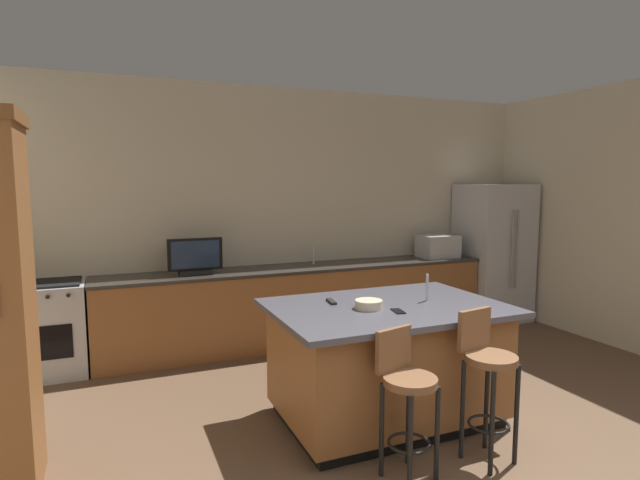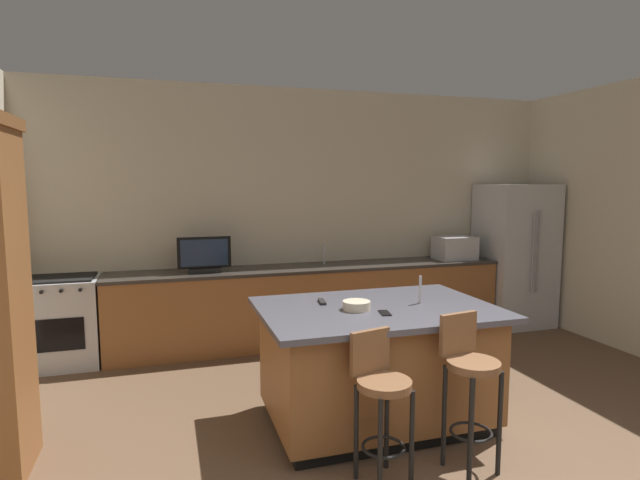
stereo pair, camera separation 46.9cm
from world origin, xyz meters
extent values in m
cube|color=beige|center=(0.00, 4.30, 1.49)|extent=(6.86, 0.12, 2.98)
cube|color=brown|center=(-0.04, 3.92, 0.43)|extent=(4.58, 0.60, 0.86)
cube|color=#332D28|center=(-0.04, 3.92, 0.88)|extent=(4.60, 0.62, 0.04)
cube|color=black|center=(-0.13, 1.85, 0.04)|extent=(1.56, 1.00, 0.09)
cube|color=brown|center=(-0.13, 1.85, 0.49)|extent=(1.64, 1.08, 0.79)
cube|color=#4C4C56|center=(-0.13, 1.85, 0.90)|extent=(1.80, 1.24, 0.04)
cube|color=#B7BABF|center=(2.69, 3.85, 0.92)|extent=(0.85, 0.73, 1.85)
cylinder|color=gray|center=(2.65, 3.46, 1.02)|extent=(0.02, 0.02, 1.02)
cylinder|color=gray|center=(2.73, 3.46, 1.02)|extent=(0.02, 0.02, 1.02)
cube|color=#B7BABF|center=(-2.74, 3.92, 0.45)|extent=(0.77, 0.60, 0.90)
cube|color=black|center=(-2.74, 3.62, 0.41)|extent=(0.54, 0.01, 0.32)
cube|color=black|center=(-2.74, 3.92, 0.91)|extent=(0.69, 0.50, 0.02)
cylinder|color=black|center=(-2.99, 3.60, 0.84)|extent=(0.04, 0.03, 0.04)
cylinder|color=black|center=(-2.82, 3.60, 0.84)|extent=(0.04, 0.03, 0.04)
cylinder|color=black|center=(-2.65, 3.60, 0.84)|extent=(0.04, 0.03, 0.04)
cylinder|color=black|center=(-2.48, 3.60, 0.84)|extent=(0.04, 0.03, 0.04)
cube|color=#B7BABF|center=(1.84, 3.92, 1.04)|extent=(0.48, 0.36, 0.29)
cube|color=black|center=(-1.28, 3.87, 0.93)|extent=(0.34, 0.16, 0.05)
cube|color=black|center=(-1.28, 3.87, 1.12)|extent=(0.57, 0.05, 0.34)
cube|color=#1E2D47|center=(-1.28, 3.84, 1.12)|extent=(0.50, 0.01, 0.29)
cylinder|color=#B2B2B7|center=(0.13, 4.02, 1.02)|extent=(0.02, 0.02, 0.24)
cylinder|color=#B2B2B7|center=(0.24, 1.85, 1.03)|extent=(0.02, 0.02, 0.22)
cylinder|color=brown|center=(-0.41, 1.07, 0.64)|extent=(0.34, 0.34, 0.05)
cube|color=brown|center=(-0.45, 1.21, 0.81)|extent=(0.29, 0.11, 0.28)
cylinder|color=black|center=(-0.50, 0.92, 0.31)|extent=(0.03, 0.03, 0.62)
cylinder|color=black|center=(-0.27, 0.98, 0.31)|extent=(0.03, 0.03, 0.62)
cylinder|color=black|center=(-0.56, 1.16, 0.31)|extent=(0.03, 0.03, 0.62)
cylinder|color=black|center=(-0.33, 1.22, 0.31)|extent=(0.03, 0.03, 0.62)
torus|color=black|center=(-0.41, 1.07, 0.23)|extent=(0.28, 0.28, 0.02)
cylinder|color=brown|center=(0.19, 1.03, 0.71)|extent=(0.34, 0.34, 0.05)
cube|color=brown|center=(0.17, 1.18, 0.88)|extent=(0.29, 0.08, 0.28)
cylinder|color=black|center=(0.09, 0.89, 0.34)|extent=(0.03, 0.03, 0.69)
cylinder|color=black|center=(0.33, 0.93, 0.34)|extent=(0.03, 0.03, 0.69)
cylinder|color=black|center=(0.05, 1.13, 0.34)|extent=(0.03, 0.03, 0.69)
cylinder|color=black|center=(0.29, 1.17, 0.34)|extent=(0.03, 0.03, 0.69)
torus|color=black|center=(0.19, 1.03, 0.26)|extent=(0.28, 0.28, 0.02)
cylinder|color=beige|center=(-0.32, 1.80, 0.96)|extent=(0.21, 0.21, 0.07)
cube|color=black|center=(-0.16, 1.64, 0.93)|extent=(0.10, 0.16, 0.01)
cube|color=black|center=(-0.50, 2.09, 0.93)|extent=(0.07, 0.17, 0.02)
camera|label=1|loc=(-2.11, -1.51, 1.88)|focal=28.37mm
camera|label=2|loc=(-1.67, -1.67, 1.88)|focal=28.37mm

